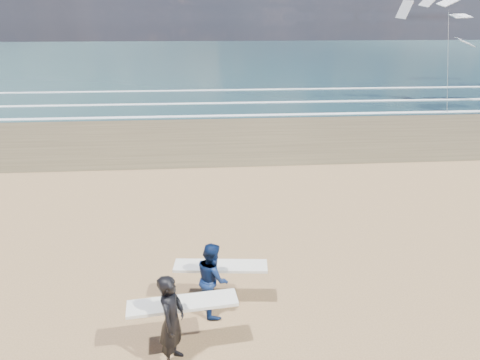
{
  "coord_description": "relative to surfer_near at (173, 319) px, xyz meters",
  "views": [
    {
      "loc": [
        0.58,
        -6.6,
        6.5
      ],
      "look_at": [
        1.61,
        6.0,
        1.66
      ],
      "focal_mm": 32.0,
      "sensor_mm": 36.0,
      "label": 1
    }
  ],
  "objects": [
    {
      "name": "ocean",
      "position": [
        20.16,
        71.73,
        -1.0
      ],
      "size": [
        220.0,
        100.0,
        0.02
      ],
      "primitive_type": "cube",
      "color": "#1A343A",
      "rests_on": "ground"
    },
    {
      "name": "foam_breakers",
      "position": [
        20.16,
        27.83,
        -0.96
      ],
      "size": [
        220.0,
        11.7,
        0.05
      ],
      "color": "white",
      "rests_on": "ground"
    },
    {
      "name": "surfer_near",
      "position": [
        0.0,
        0.0,
        0.0
      ],
      "size": [
        2.24,
        1.14,
        1.99
      ],
      "color": "black",
      "rests_on": "ground"
    },
    {
      "name": "surfer_far",
      "position": [
        0.81,
        1.52,
        -0.11
      ],
      "size": [
        2.24,
        1.21,
        1.78
      ],
      "color": "#0D1F4A",
      "rests_on": "ground"
    },
    {
      "name": "kite_1",
      "position": [
        18.91,
        25.26,
        4.24
      ],
      "size": [
        6.78,
        4.85,
        8.89
      ],
      "color": "slate",
      "rests_on": "ground"
    }
  ]
}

